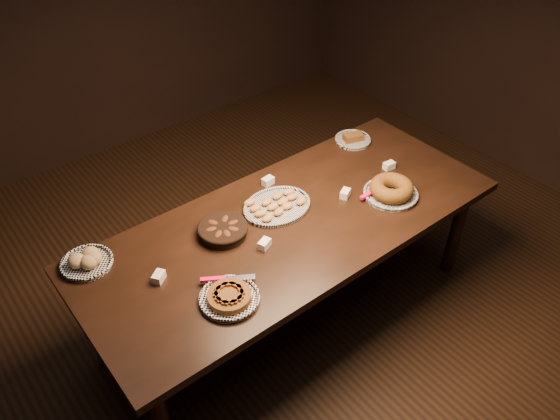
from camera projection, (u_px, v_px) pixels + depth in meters
ground at (290, 311)px, 3.48m from camera, size 5.00×5.00×0.00m
buffet_table at (292, 231)px, 3.05m from camera, size 2.40×1.00×0.75m
apple_tart_plate at (229, 297)px, 2.55m from camera, size 0.32×0.32×0.06m
madeleine_platter at (277, 206)px, 3.08m from camera, size 0.40×0.33×0.05m
bundt_cake_plate at (391, 190)px, 3.15m from camera, size 0.34×0.32×0.10m
croissant_basket at (223, 229)px, 2.89m from camera, size 0.30×0.30×0.07m
bread_roll_plate at (87, 261)px, 2.72m from camera, size 0.26×0.26×0.08m
loaf_plate at (353, 139)px, 3.62m from camera, size 0.24×0.24×0.06m
tent_cards at (291, 208)px, 3.05m from camera, size 1.66×0.49×0.04m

